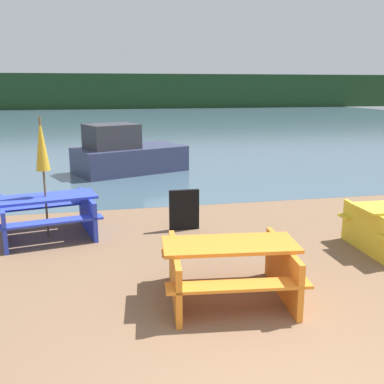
{
  "coord_description": "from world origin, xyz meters",
  "views": [
    {
      "loc": [
        -1.52,
        -2.5,
        2.59
      ],
      "look_at": [
        0.0,
        4.7,
        0.85
      ],
      "focal_mm": 42.0,
      "sensor_mm": 36.0,
      "label": 1
    }
  ],
  "objects_px": {
    "boat": "(126,154)",
    "signboard": "(184,210)",
    "picnic_table_orange": "(230,265)",
    "picnic_table_blue": "(47,212)",
    "umbrella_gold": "(42,146)"
  },
  "relations": [
    {
      "from": "picnic_table_orange",
      "to": "boat",
      "type": "height_order",
      "value": "boat"
    },
    {
      "from": "picnic_table_blue",
      "to": "umbrella_gold",
      "type": "xyz_separation_m",
      "value": [
        0.0,
        0.0,
        1.17
      ]
    },
    {
      "from": "boat",
      "to": "signboard",
      "type": "bearing_deg",
      "value": -105.68
    },
    {
      "from": "picnic_table_orange",
      "to": "signboard",
      "type": "xyz_separation_m",
      "value": [
        -0.02,
        2.84,
        -0.07
      ]
    },
    {
      "from": "picnic_table_blue",
      "to": "picnic_table_orange",
      "type": "bearing_deg",
      "value": -50.24
    },
    {
      "from": "picnic_table_blue",
      "to": "signboard",
      "type": "distance_m",
      "value": 2.43
    },
    {
      "from": "picnic_table_blue",
      "to": "umbrella_gold",
      "type": "distance_m",
      "value": 1.17
    },
    {
      "from": "boat",
      "to": "signboard",
      "type": "relative_size",
      "value": 4.87
    },
    {
      "from": "umbrella_gold",
      "to": "signboard",
      "type": "relative_size",
      "value": 2.79
    },
    {
      "from": "signboard",
      "to": "picnic_table_blue",
      "type": "bearing_deg",
      "value": 177.51
    },
    {
      "from": "picnic_table_orange",
      "to": "boat",
      "type": "relative_size",
      "value": 0.48
    },
    {
      "from": "picnic_table_blue",
      "to": "boat",
      "type": "relative_size",
      "value": 0.53
    },
    {
      "from": "picnic_table_blue",
      "to": "umbrella_gold",
      "type": "height_order",
      "value": "umbrella_gold"
    },
    {
      "from": "picnic_table_orange",
      "to": "signboard",
      "type": "bearing_deg",
      "value": 90.43
    },
    {
      "from": "umbrella_gold",
      "to": "picnic_table_blue",
      "type": "bearing_deg",
      "value": -90.0
    }
  ]
}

